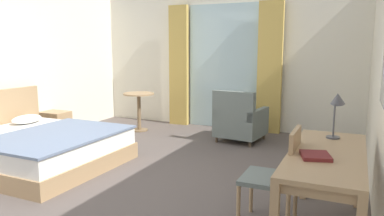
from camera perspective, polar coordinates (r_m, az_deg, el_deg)
ground at (r=4.40m, az=-11.80°, el=-12.75°), size 5.96×7.92×0.10m
wall_back at (r=7.39m, az=4.95°, el=7.72°), size 5.56×0.12×2.77m
balcony_glass_door at (r=7.32m, az=4.94°, el=6.40°), size 1.44×0.02×2.44m
curtain_panel_left at (r=7.59m, az=-2.08°, el=6.55°), size 0.40×0.10×2.44m
curtain_panel_right at (r=6.97m, az=12.03°, el=6.10°), size 0.45×0.10×2.44m
bed at (r=5.45m, az=-23.22°, el=-5.62°), size 2.07×1.86×0.97m
nightstand at (r=6.99m, az=-20.51°, el=-2.43°), size 0.46×0.37×0.47m
writing_desk at (r=3.25m, az=20.27°, el=-7.94°), size 0.60×1.59×0.75m
desk_chair at (r=3.34m, az=13.35°, el=-9.77°), size 0.46×0.47×0.91m
desk_lamp at (r=3.79m, az=21.69°, el=0.64°), size 0.15×0.29×0.43m
closed_book at (r=3.03m, az=18.70°, el=-7.06°), size 0.27×0.29×0.03m
armchair_by_window at (r=6.30m, az=7.45°, el=-2.08°), size 0.82×0.84×0.89m
round_cafe_table at (r=7.11m, az=-8.29°, el=0.71°), size 0.59×0.59×0.74m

